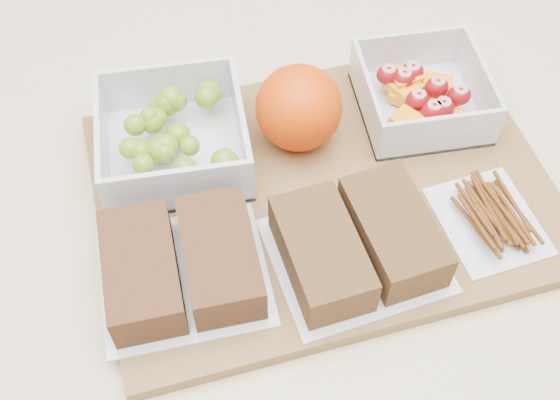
# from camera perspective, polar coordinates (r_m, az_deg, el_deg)

# --- Properties ---
(counter) EXTENTS (1.20, 0.90, 0.90)m
(counter) POSITION_cam_1_polar(r_m,az_deg,el_deg) (1.06, 1.17, -15.32)
(counter) COLOR beige
(counter) RESTS_ON ground
(cutting_board) EXTENTS (0.45, 0.34, 0.02)m
(cutting_board) POSITION_cam_1_polar(r_m,az_deg,el_deg) (0.67, 3.60, 0.62)
(cutting_board) COLOR olive
(cutting_board) RESTS_ON counter
(grape_container) EXTENTS (0.14, 0.14, 0.06)m
(grape_container) POSITION_cam_1_polar(r_m,az_deg,el_deg) (0.67, -8.55, 5.13)
(grape_container) COLOR silver
(grape_container) RESTS_ON cutting_board
(fruit_container) EXTENTS (0.12, 0.12, 0.05)m
(fruit_container) POSITION_cam_1_polar(r_m,az_deg,el_deg) (0.72, 11.43, 8.31)
(fruit_container) COLOR silver
(fruit_container) RESTS_ON cutting_board
(orange) EXTENTS (0.08, 0.08, 0.08)m
(orange) POSITION_cam_1_polar(r_m,az_deg,el_deg) (0.67, 1.54, 7.50)
(orange) COLOR #ED4605
(orange) RESTS_ON cutting_board
(sandwich_bag_left) EXTENTS (0.15, 0.13, 0.04)m
(sandwich_bag_left) POSITION_cam_1_polar(r_m,az_deg,el_deg) (0.59, -8.02, -5.25)
(sandwich_bag_left) COLOR silver
(sandwich_bag_left) RESTS_ON cutting_board
(sandwich_bag_center) EXTENTS (0.16, 0.15, 0.04)m
(sandwich_bag_center) POSITION_cam_1_polar(r_m,az_deg,el_deg) (0.60, 6.32, -3.50)
(sandwich_bag_center) COLOR silver
(sandwich_bag_center) RESTS_ON cutting_board
(pretzel_bag) EXTENTS (0.10, 0.11, 0.02)m
(pretzel_bag) POSITION_cam_1_polar(r_m,az_deg,el_deg) (0.65, 16.76, -1.16)
(pretzel_bag) COLOR silver
(pretzel_bag) RESTS_ON cutting_board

